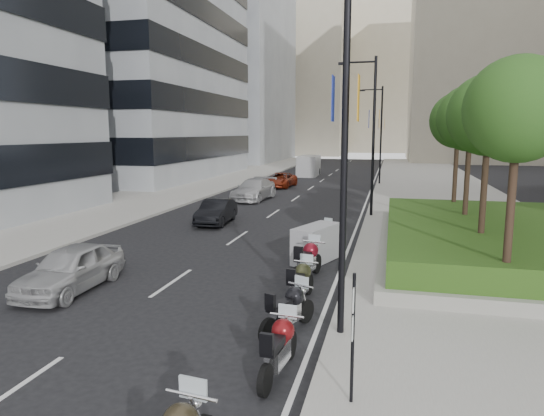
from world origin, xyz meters
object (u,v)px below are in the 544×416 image
(motorcycle_3, at_px, (300,283))
(car_a, at_px, (71,268))
(lamp_post_0, at_px, (338,123))
(car_b, at_px, (216,212))
(motorcycle_4, at_px, (308,261))
(car_c, at_px, (254,190))
(lamp_post_2, at_px, (379,130))
(delivery_van, at_px, (309,167))
(parking_sign, at_px, (353,332))
(motorcycle_6, at_px, (323,235))
(motorcycle_5, at_px, (316,244))
(lamp_post_1, at_px, (371,129))
(car_d, at_px, (280,180))
(motorcycle_2, at_px, (289,309))
(motorcycle_1, at_px, (279,347))

(motorcycle_3, bearing_deg, car_a, 103.86)
(lamp_post_0, bearing_deg, car_b, 120.86)
(motorcycle_4, distance_m, car_c, 19.44)
(motorcycle_4, bearing_deg, lamp_post_0, -150.56)
(lamp_post_2, relative_size, delivery_van, 1.65)
(lamp_post_0, height_order, parking_sign, lamp_post_0)
(motorcycle_6, distance_m, car_a, 10.02)
(parking_sign, xyz_separation_m, motorcycle_3, (-1.88, 5.18, -0.87))
(motorcycle_3, xyz_separation_m, car_b, (-6.62, 10.95, 0.07))
(motorcycle_5, bearing_deg, car_a, 147.13)
(lamp_post_1, xyz_separation_m, car_d, (-8.41, 14.01, -4.42))
(parking_sign, bearing_deg, motorcycle_5, 102.27)
(motorcycle_2, xyz_separation_m, motorcycle_6, (-0.40, 8.86, -0.03))
(motorcycle_1, relative_size, motorcycle_3, 1.00)
(parking_sign, bearing_deg, motorcycle_3, 109.98)
(parking_sign, bearing_deg, delivery_van, 100.50)
(lamp_post_2, bearing_deg, motorcycle_1, -91.32)
(motorcycle_4, relative_size, car_c, 0.46)
(car_d, bearing_deg, motorcycle_3, -71.99)
(lamp_post_2, height_order, motorcycle_3, lamp_post_2)
(motorcycle_1, xyz_separation_m, motorcycle_5, (-0.59, 8.77, 0.11))
(car_b, bearing_deg, motorcycle_5, -49.54)
(motorcycle_6, bearing_deg, parking_sign, -151.70)
(motorcycle_5, height_order, motorcycle_6, motorcycle_5)
(motorcycle_5, xyz_separation_m, car_d, (-6.96, 24.33, -0.05))
(motorcycle_1, bearing_deg, motorcycle_2, 11.94)
(motorcycle_4, relative_size, delivery_van, 0.44)
(motorcycle_6, relative_size, car_c, 0.39)
(car_a, bearing_deg, motorcycle_4, 21.27)
(lamp_post_1, bearing_deg, motorcycle_5, -97.99)
(lamp_post_2, distance_m, motorcycle_4, 30.94)
(parking_sign, relative_size, car_a, 0.60)
(motorcycle_2, distance_m, motorcycle_4, 4.38)
(motorcycle_1, bearing_deg, motorcycle_5, 9.08)
(motorcycle_2, height_order, car_b, car_b)
(motorcycle_4, xyz_separation_m, car_c, (-7.04, 18.12, 0.11))
(parking_sign, distance_m, car_d, 35.20)
(motorcycle_3, xyz_separation_m, motorcycle_4, (-0.16, 2.23, 0.05))
(motorcycle_2, relative_size, car_b, 0.52)
(motorcycle_6, xyz_separation_m, car_c, (-6.92, 13.63, 0.20))
(lamp_post_1, xyz_separation_m, motorcycle_2, (-1.11, -16.97, -4.48))
(motorcycle_6, distance_m, car_c, 15.29)
(car_a, bearing_deg, car_c, 89.18)
(motorcycle_5, xyz_separation_m, car_c, (-6.98, 15.85, 0.06))
(lamp_post_2, xyz_separation_m, car_b, (-7.84, -21.88, -4.41))
(delivery_van, bearing_deg, motorcycle_3, -82.50)
(car_a, height_order, delivery_van, delivery_van)
(motorcycle_3, relative_size, car_a, 0.53)
(motorcycle_5, xyz_separation_m, delivery_van, (-6.40, 36.22, 0.36))
(motorcycle_1, distance_m, motorcycle_3, 4.29)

